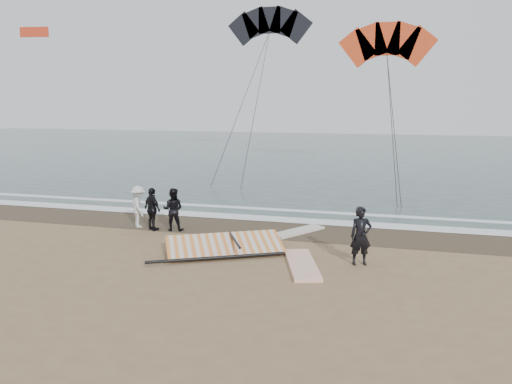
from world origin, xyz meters
TOP-DOWN VIEW (x-y plane):
  - ground at (0.00, 0.00)m, footprint 120.00×120.00m
  - sea at (0.00, 33.00)m, footprint 120.00×54.00m
  - wet_sand at (0.00, 4.50)m, footprint 120.00×2.80m
  - foam_near at (0.00, 5.90)m, footprint 120.00×0.90m
  - foam_far at (0.00, 7.60)m, footprint 120.00×0.45m
  - man_main at (2.54, 1.23)m, footprint 0.70×0.57m
  - board_white at (0.99, 0.66)m, footprint 1.48×2.71m
  - board_cream at (0.24, 4.19)m, footprint 1.69×2.13m
  - trio_cluster at (-4.86, 3.36)m, footprint 2.35×1.25m
  - sail_rig at (-1.51, 1.37)m, footprint 3.69×3.15m
  - kite_red at (2.78, 20.43)m, footprint 6.48×5.65m
  - kite_dark at (-6.29, 26.98)m, footprint 7.59×7.62m

SIDE VIEW (x-z plane):
  - ground at x=0.00m, z-range 0.00..0.00m
  - wet_sand at x=0.00m, z-range 0.00..0.01m
  - sea at x=0.00m, z-range 0.00..0.02m
  - foam_near at x=0.00m, z-range 0.02..0.03m
  - foam_far at x=0.00m, z-range 0.02..0.03m
  - board_cream at x=0.24m, z-range 0.00..0.09m
  - board_white at x=0.99m, z-range 0.00..0.10m
  - sail_rig at x=-1.51m, z-range -0.05..0.44m
  - trio_cluster at x=-4.86m, z-range 0.00..1.53m
  - man_main at x=2.54m, z-range 0.00..1.66m
  - kite_red at x=2.78m, z-range 1.14..14.54m
  - kite_dark at x=-6.29m, z-range 1.12..19.23m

